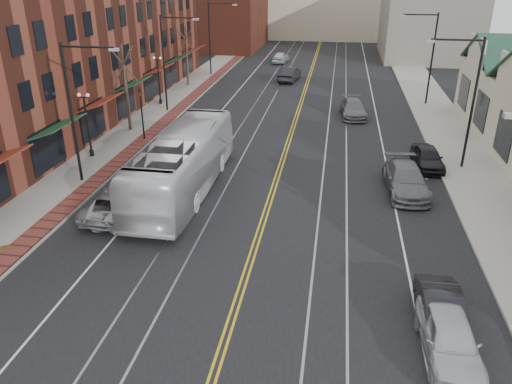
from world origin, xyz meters
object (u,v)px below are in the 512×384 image
(transit_bus, at_px, (183,163))
(parked_car_a, at_px, (449,337))
(parked_car_d, at_px, (428,157))
(parked_suv, at_px, (120,201))
(parked_car_c, at_px, (406,179))
(parked_car_b, at_px, (442,313))

(transit_bus, height_order, parked_car_a, transit_bus)
(parked_car_a, height_order, parked_car_d, parked_car_a)
(transit_bus, xyz_separation_m, parked_suv, (-2.50, -3.29, -1.03))
(parked_suv, xyz_separation_m, parked_car_c, (15.00, 5.28, 0.04))
(parked_car_a, xyz_separation_m, parked_car_d, (1.80, 17.50, -0.04))
(transit_bus, height_order, parked_car_b, transit_bus)
(transit_bus, xyz_separation_m, parked_car_c, (12.50, 1.99, -0.99))
(transit_bus, bearing_deg, parked_suv, 53.25)
(parked_car_b, distance_m, parked_car_d, 16.23)
(parked_car_b, bearing_deg, parked_car_d, 82.44)
(parked_car_b, distance_m, parked_car_c, 11.98)
(parked_car_d, bearing_deg, transit_bus, -161.83)
(transit_bus, relative_size, parked_car_d, 3.13)
(parked_suv, bearing_deg, parked_car_c, -157.81)
(parked_car_b, bearing_deg, parked_suv, 154.76)
(parked_suv, relative_size, parked_car_a, 1.22)
(parked_car_d, bearing_deg, parked_car_a, -100.95)
(parked_car_a, bearing_deg, transit_bus, 135.50)
(transit_bus, distance_m, parked_car_a, 16.92)
(transit_bus, relative_size, parked_car_a, 2.94)
(transit_bus, bearing_deg, parked_car_b, 141.87)
(parked_suv, height_order, parked_car_c, parked_car_c)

